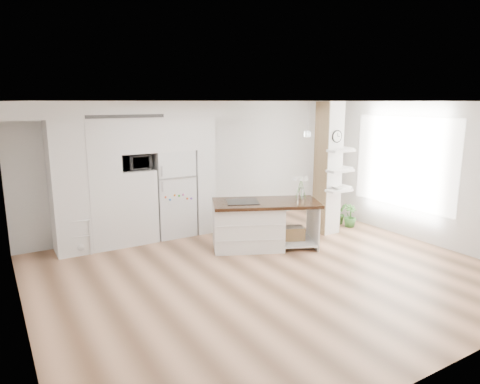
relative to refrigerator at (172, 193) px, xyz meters
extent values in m
cube|color=tan|center=(0.53, -2.68, -0.88)|extent=(7.00, 6.00, 0.01)
cube|color=white|center=(0.53, -2.68, 1.82)|extent=(7.00, 6.00, 0.04)
cube|color=silver|center=(0.53, 0.32, 0.47)|extent=(7.00, 0.04, 2.70)
cube|color=silver|center=(0.53, -5.68, 0.47)|extent=(7.00, 0.04, 2.70)
cube|color=silver|center=(-2.98, -2.68, 0.47)|extent=(0.04, 6.00, 2.70)
cube|color=silver|center=(4.03, -2.68, 0.47)|extent=(0.04, 6.00, 2.70)
cube|color=white|center=(-1.68, -0.01, 0.32)|extent=(1.20, 0.65, 2.40)
cube|color=white|center=(-0.75, -0.01, -0.17)|extent=(0.65, 0.65, 1.42)
cube|color=white|center=(-0.75, -0.01, 1.20)|extent=(0.65, 0.65, 0.65)
cube|color=white|center=(0.00, -0.01, 1.20)|extent=(0.85, 0.65, 0.65)
cube|color=white|center=(0.62, -0.01, 0.32)|extent=(0.40, 0.65, 2.40)
cube|color=silver|center=(-0.97, -0.03, 1.67)|extent=(4.00, 0.70, 0.30)
cube|color=#262626|center=(-0.97, -0.37, 1.56)|extent=(1.40, 0.04, 0.06)
cube|color=white|center=(0.00, 0.00, 0.00)|extent=(0.78, 0.66, 1.75)
cube|color=#B2B2B7|center=(0.00, -0.34, 0.36)|extent=(0.78, 0.01, 0.03)
cube|color=silver|center=(2.82, -1.48, 0.47)|extent=(0.40, 0.40, 2.70)
cube|color=tan|center=(2.61, -1.48, 0.47)|extent=(0.02, 0.40, 2.70)
cube|color=tan|center=(2.82, -1.27, 0.47)|extent=(0.40, 0.02, 2.70)
cylinder|color=black|center=(2.82, -1.69, 1.14)|extent=(0.25, 0.03, 0.25)
cylinder|color=white|center=(2.82, -1.71, 1.14)|extent=(0.21, 0.01, 0.21)
plane|color=white|center=(4.00, -2.38, 0.62)|extent=(0.00, 2.40, 2.40)
cylinder|color=white|center=(2.23, -2.53, 1.24)|extent=(0.12, 0.12, 0.10)
cube|color=white|center=(0.89, -1.47, -0.46)|extent=(1.50, 1.28, 0.82)
cube|color=white|center=(1.73, -1.86, -0.77)|extent=(0.97, 1.04, 0.04)
cube|color=white|center=(2.03, -1.99, -0.46)|extent=(0.37, 0.77, 0.82)
cube|color=#341F0F|center=(1.20, -1.61, -0.03)|extent=(2.16, 1.66, 0.06)
cube|color=black|center=(0.80, -1.43, 0.01)|extent=(0.74, 0.69, 0.01)
cube|color=tan|center=(1.69, -1.84, -0.63)|extent=(0.48, 0.43, 0.24)
cylinder|color=white|center=(1.86, -1.81, 0.11)|extent=(0.12, 0.12, 0.22)
cube|color=white|center=(-2.23, -0.16, -0.55)|extent=(0.06, 0.32, 0.65)
cube|color=white|center=(-1.71, -0.21, -0.55)|extent=(0.06, 0.32, 0.65)
cube|color=white|center=(-1.97, -0.18, -0.24)|extent=(0.57, 0.37, 0.03)
cube|color=white|center=(-1.97, -0.18, -0.52)|extent=(0.55, 0.37, 0.03)
sphere|color=white|center=(-1.90, -0.19, -0.72)|extent=(0.31, 0.31, 0.31)
imported|color=#366C2B|center=(3.52, -1.20, -0.63)|extent=(0.31, 0.27, 0.48)
imported|color=#366C2B|center=(3.52, -1.48, -0.63)|extent=(0.32, 0.32, 0.49)
imported|color=#2D2D2D|center=(-0.75, -0.06, 0.69)|extent=(0.54, 0.37, 0.30)
imported|color=#366C2B|center=(3.15, -1.38, 0.65)|extent=(0.27, 0.23, 0.30)
imported|color=white|center=(2.82, -1.78, 0.13)|extent=(0.22, 0.22, 0.05)
camera|label=1|loc=(-3.19, -7.97, 1.82)|focal=32.00mm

